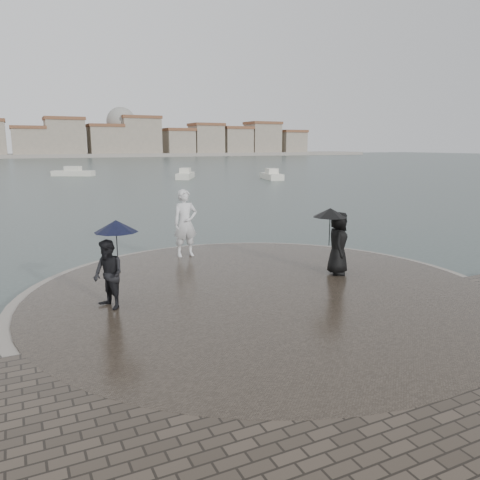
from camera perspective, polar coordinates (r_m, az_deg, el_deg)
ground at (r=9.74m, az=12.75°, el=-13.56°), size 400.00×400.00×0.00m
kerb_ring at (r=12.39m, az=2.64°, el=-6.94°), size 12.50×12.50×0.32m
quay_tip at (r=12.38m, az=2.64°, el=-6.85°), size 11.90×11.90×0.36m
statue at (r=15.87m, az=-6.69°, el=2.06°), size 0.83×0.55×2.27m
visitor_left at (r=11.11m, az=-15.52°, el=-2.55°), size 1.18×1.08×2.04m
visitor_right at (r=13.82m, az=11.68°, el=0.39°), size 1.25×1.14×1.95m
far_skyline at (r=167.54m, az=-26.54°, el=10.86°), size 260.00×20.00×37.00m
boats at (r=60.15m, az=-8.13°, el=7.87°), size 25.21×21.68×1.50m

